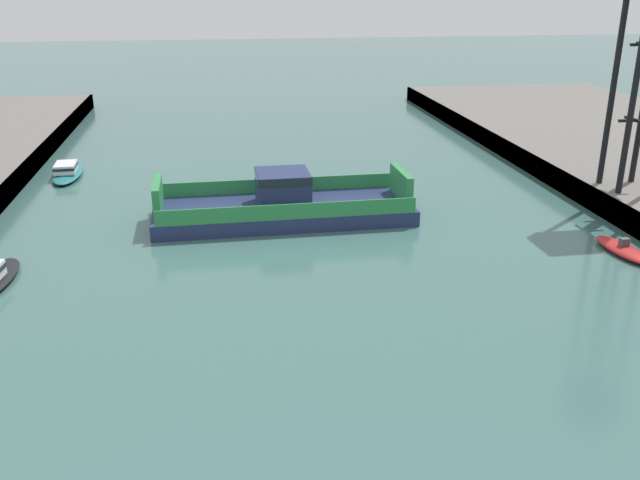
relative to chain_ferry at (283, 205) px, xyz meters
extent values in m
cube|color=navy|center=(0.00, 0.00, -0.55)|extent=(18.90, 7.00, 1.10)
cube|color=#2D8947|center=(-0.06, 3.27, 0.55)|extent=(18.03, 0.44, 1.10)
cube|color=#2D8947|center=(0.06, -3.27, 0.55)|extent=(18.03, 0.44, 1.10)
cube|color=navy|center=(0.00, 0.00, 1.26)|extent=(3.82, 3.73, 2.51)
cube|color=black|center=(0.00, 0.00, 2.16)|extent=(3.86, 3.77, 0.60)
cube|color=#2D8947|center=(8.89, 0.16, 1.10)|extent=(0.58, 4.68, 2.20)
cube|color=#2D8947|center=(-8.89, -0.16, 1.10)|extent=(0.58, 4.68, 2.20)
ellipsoid|color=red|center=(20.92, -10.13, -0.81)|extent=(2.14, 5.28, 0.57)
cube|color=#4C4C51|center=(20.92, -10.13, -0.28)|extent=(0.62, 0.45, 0.50)
ellipsoid|color=#237075|center=(-17.93, 14.67, -0.82)|extent=(2.81, 7.83, 0.56)
cube|color=silver|center=(-17.90, 14.09, -0.15)|extent=(1.85, 2.78, 0.78)
cube|color=black|center=(-17.90, 14.09, -0.05)|extent=(1.90, 2.86, 0.23)
cylinder|color=black|center=(24.61, -0.26, 7.94)|extent=(0.44, 0.44, 14.54)
cylinder|color=black|center=(24.61, -2.95, 7.94)|extent=(0.44, 0.44, 14.54)
cube|color=black|center=(25.95, -1.61, 5.76)|extent=(2.68, 0.20, 0.20)
cube|color=black|center=(25.95, -1.61, 5.76)|extent=(0.20, 2.68, 0.20)
camera|label=1|loc=(-4.62, -47.82, 15.57)|focal=38.65mm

